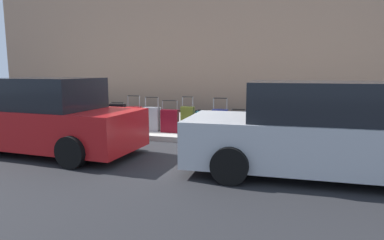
% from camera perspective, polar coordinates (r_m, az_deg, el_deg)
% --- Properties ---
extents(ground_plane, '(40.00, 40.00, 0.00)m').
position_cam_1_polar(ground_plane, '(8.88, -5.81, -3.71)').
color(ground_plane, black).
extents(sidewalk_curb, '(18.00, 5.00, 0.14)m').
position_cam_1_polar(sidewalk_curb, '(11.18, -0.95, -0.77)').
color(sidewalk_curb, '#9E9B93').
rests_on(sidewalk_curb, ground_plane).
extents(building_facade_sidewalk_side, '(24.00, 3.00, 9.58)m').
position_cam_1_polar(building_facade_sidewalk_side, '(17.16, 5.42, 18.26)').
color(building_facade_sidewalk_side, '#9E7A60').
rests_on(building_facade_sidewalk_side, ground_plane).
extents(suitcase_silver_0, '(0.43, 0.19, 1.07)m').
position_cam_1_polar(suitcase_silver_0, '(8.80, 14.75, -0.60)').
color(suitcase_silver_0, '#9EA0A8').
rests_on(suitcase_silver_0, sidewalk_curb).
extents(suitcase_red_1, '(0.45, 0.25, 0.82)m').
position_cam_1_polar(suitcase_red_1, '(8.85, 11.37, -0.44)').
color(suitcase_red_1, red).
rests_on(suitcase_red_1, sidewalk_curb).
extents(suitcase_black_2, '(0.41, 0.22, 0.74)m').
position_cam_1_polar(suitcase_black_2, '(8.84, 8.02, -0.63)').
color(suitcase_black_2, black).
rests_on(suitcase_black_2, sidewalk_curb).
extents(suitcase_navy_3, '(0.43, 0.26, 1.03)m').
position_cam_1_polar(suitcase_navy_3, '(8.96, 4.87, -0.39)').
color(suitcase_navy_3, navy).
rests_on(suitcase_navy_3, sidewalk_curb).
extents(suitcase_teal_4, '(0.36, 0.20, 0.69)m').
position_cam_1_polar(suitcase_teal_4, '(9.07, 1.88, -0.49)').
color(suitcase_teal_4, '#0F606B').
rests_on(suitcase_teal_4, sidewalk_curb).
extents(suitcase_olive_5, '(0.37, 0.22, 1.04)m').
position_cam_1_polar(suitcase_olive_5, '(9.22, -0.76, 0.04)').
color(suitcase_olive_5, '#59601E').
rests_on(suitcase_olive_5, sidewalk_curb).
extents(suitcase_maroon_6, '(0.51, 0.26, 0.92)m').
position_cam_1_polar(suitcase_maroon_6, '(9.37, -3.85, -0.15)').
color(suitcase_maroon_6, maroon).
rests_on(suitcase_maroon_6, sidewalk_curb).
extents(suitcase_silver_7, '(0.46, 0.24, 1.00)m').
position_cam_1_polar(suitcase_silver_7, '(9.62, -6.94, 0.17)').
color(suitcase_silver_7, '#9EA0A8').
rests_on(suitcase_silver_7, sidewalk_curb).
extents(suitcase_red_8, '(0.43, 0.26, 1.04)m').
position_cam_1_polar(suitcase_red_8, '(9.77, -9.98, 0.26)').
color(suitcase_red_8, red).
rests_on(suitcase_red_8, sidewalk_curb).
extents(suitcase_black_9, '(0.46, 0.24, 0.83)m').
position_cam_1_polar(suitcase_black_9, '(10.00, -12.69, 0.55)').
color(suitcase_black_9, black).
rests_on(suitcase_black_9, sidewalk_curb).
extents(fire_hydrant, '(0.39, 0.21, 0.78)m').
position_cam_1_polar(fire_hydrant, '(10.44, -16.44, 0.86)').
color(fire_hydrant, '#D89E0C').
rests_on(fire_hydrant, sidewalk_curb).
extents(bollard_post, '(0.15, 0.15, 0.70)m').
position_cam_1_polar(bollard_post, '(10.58, -18.93, 0.54)').
color(bollard_post, brown).
rests_on(bollard_post, sidewalk_curb).
extents(parking_meter, '(0.12, 0.09, 1.27)m').
position_cam_1_polar(parking_meter, '(9.02, 22.73, 2.08)').
color(parking_meter, slate).
rests_on(parking_meter, sidewalk_curb).
extents(parked_car_silver_0, '(4.82, 2.16, 1.69)m').
position_cam_1_polar(parked_car_silver_0, '(6.32, 21.22, -1.99)').
color(parked_car_silver_0, '#B2B5BA').
rests_on(parked_car_silver_0, ground_plane).
extents(parked_car_red_1, '(4.33, 2.10, 1.72)m').
position_cam_1_polar(parked_car_red_1, '(8.21, -23.64, 0.25)').
color(parked_car_red_1, '#AD1619').
rests_on(parked_car_red_1, ground_plane).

